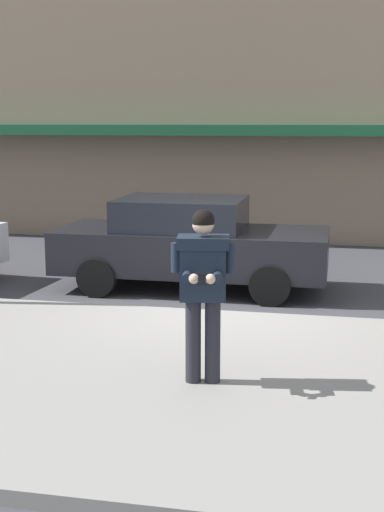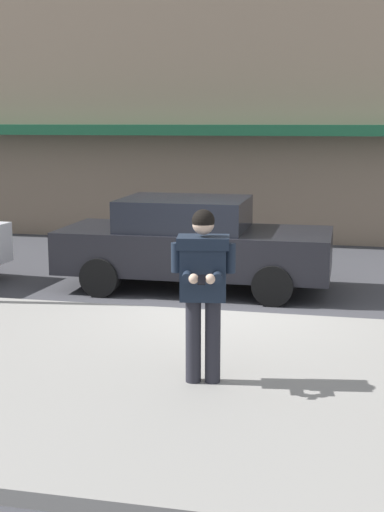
% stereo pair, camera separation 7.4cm
% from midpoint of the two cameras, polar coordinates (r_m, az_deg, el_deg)
% --- Properties ---
extents(ground_plane, '(80.00, 80.00, 0.00)m').
position_cam_midpoint_polar(ground_plane, '(10.45, 1.96, -4.80)').
color(ground_plane, '#3D3D42').
extents(sidewalk, '(32.00, 5.30, 0.14)m').
position_cam_midpoint_polar(sidewalk, '(7.62, 5.79, -10.32)').
color(sidewalk, gray).
rests_on(sidewalk, ground).
extents(curb_paint_line, '(28.00, 0.12, 0.01)m').
position_cam_midpoint_polar(curb_paint_line, '(10.39, 7.47, -4.98)').
color(curb_paint_line, silver).
rests_on(curb_paint_line, ground).
extents(parked_sedan_mid, '(4.51, 1.94, 1.54)m').
position_cam_midpoint_polar(parked_sedan_mid, '(11.96, -0.36, 1.07)').
color(parked_sedan_mid, black).
rests_on(parked_sedan_mid, ground).
extents(man_texting_on_phone, '(0.64, 0.62, 1.81)m').
position_cam_midpoint_polar(man_texting_on_phone, '(7.18, 0.59, -1.72)').
color(man_texting_on_phone, '#23232B').
rests_on(man_texting_on_phone, sidewalk).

